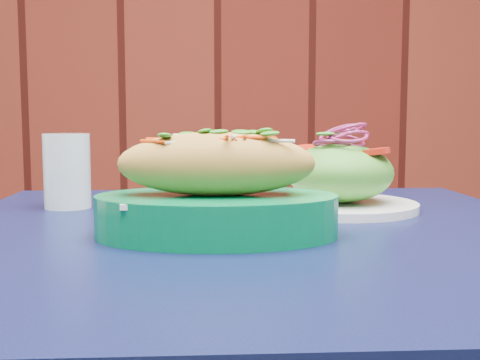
{
  "coord_description": "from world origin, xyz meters",
  "views": [
    {
      "loc": [
        -0.06,
        0.44,
        0.89
      ],
      "look_at": [
        -0.02,
        1.18,
        0.81
      ],
      "focal_mm": 45.0,
      "sensor_mm": 36.0,
      "label": 1
    }
  ],
  "objects": [
    {
      "name": "salad_plate",
      "position": [
        0.14,
        1.32,
        0.8
      ],
      "size": [
        0.23,
        0.23,
        0.13
      ],
      "rotation": [
        0.0,
        0.0,
        -0.23
      ],
      "color": "white",
      "rests_on": "cafe_table"
    },
    {
      "name": "banh_mi_basket",
      "position": [
        -0.05,
        1.13,
        0.8
      ],
      "size": [
        0.29,
        0.19,
        0.13
      ],
      "rotation": [
        0.0,
        0.0,
        -0.05
      ],
      "color": "#00703C",
      "rests_on": "cafe_table"
    },
    {
      "name": "water_glass",
      "position": [
        -0.27,
        1.36,
        0.81
      ],
      "size": [
        0.07,
        0.07,
        0.11
      ],
      "primitive_type": "cylinder",
      "color": "silver",
      "rests_on": "cafe_table"
    },
    {
      "name": "cafe_table",
      "position": [
        -0.0,
        1.18,
        0.66
      ],
      "size": [
        0.8,
        0.8,
        0.75
      ],
      "rotation": [
        0.0,
        0.0,
        -0.01
      ],
      "color": "black",
      "rests_on": "ground"
    }
  ]
}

